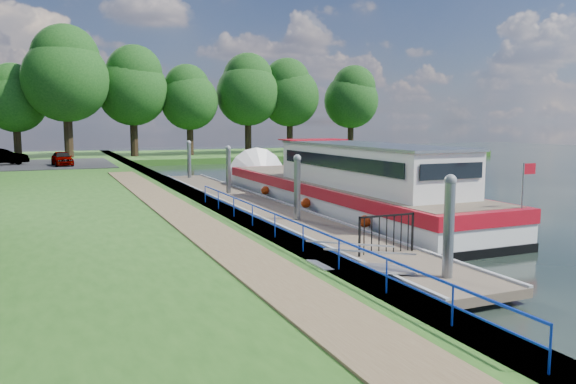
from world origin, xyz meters
name	(u,v)px	position (x,y,z in m)	size (l,w,h in m)	color
ground	(434,288)	(0.00, 0.00, 0.00)	(160.00, 160.00, 0.00)	black
bank_edge	(193,202)	(-2.55, 15.00, 0.39)	(1.10, 90.00, 0.78)	#473D2D
far_bank	(239,155)	(12.00, 52.00, 0.30)	(60.00, 18.00, 0.60)	#224E16
footpath	(189,219)	(-4.40, 8.00, 0.80)	(1.60, 40.00, 0.05)	brown
carpark	(19,165)	(-11.00, 38.00, 0.81)	(14.00, 12.00, 0.06)	black
blue_fence	(288,225)	(-2.75, 3.00, 1.31)	(0.04, 18.04, 0.72)	#0C2DBF
pontoon	(258,209)	(0.00, 13.00, 0.18)	(2.50, 30.00, 0.56)	brown
mooring_piles	(257,185)	(0.00, 13.00, 1.28)	(0.30, 27.30, 3.55)	gray
gangway	(361,266)	(-1.85, 0.50, 0.63)	(2.58, 1.00, 0.92)	#A5A8AD
gate_panel	(387,228)	(0.00, 2.20, 1.15)	(1.85, 0.05, 1.15)	black
barge	(333,187)	(3.60, 12.28, 1.09)	(4.36, 21.15, 4.78)	black
horizon_trees	(121,85)	(-1.61, 48.68, 7.95)	(54.38, 10.03, 12.87)	#332316
car_a	(62,158)	(-7.84, 35.44, 1.40)	(1.35, 3.34, 1.14)	#999999
car_b	(0,157)	(-12.30, 37.82, 1.50)	(1.41, 4.04, 1.33)	#999999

